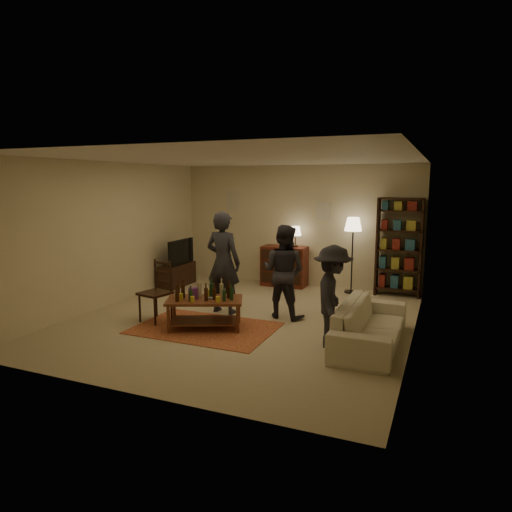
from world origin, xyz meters
The scene contains 13 objects.
floor centered at (0.00, 0.00, 0.00)m, with size 6.00×6.00×0.00m, color #C6B793.
room_shell centered at (-0.65, 2.98, 1.81)m, with size 6.00×6.00×6.00m.
rug centered at (-0.36, -0.67, 0.01)m, with size 2.20×1.50×0.01m, color maroon.
coffee_table centered at (-0.36, -0.67, 0.43)m, with size 1.35×1.07×0.83m.
dining_chair centered at (-1.29, -0.60, 0.55)m, with size 0.54×0.54×1.05m.
tv_stand centered at (-2.44, 1.80, 0.38)m, with size 0.40×1.00×1.06m.
dresser centered at (-0.19, 2.71, 0.48)m, with size 1.00×0.50×1.36m.
bookshelf centered at (2.25, 2.78, 1.03)m, with size 0.90×0.34×2.02m.
floor_lamp centered at (1.33, 2.65, 1.35)m, with size 0.36×0.36×1.60m.
sofa centered at (2.20, -0.40, 0.30)m, with size 2.08×0.81×0.61m, color beige.
person_left centered at (-0.50, 0.28, 0.91)m, with size 0.66×0.44×1.82m, color #26272E.
person_right centered at (0.59, 0.42, 0.81)m, with size 0.78×0.61×1.61m, color #27262D.
person_by_sofa centered at (1.70, -0.66, 0.73)m, with size 0.94×0.54×1.46m, color #25242B.
Camera 1 is at (3.13, -6.85, 2.32)m, focal length 32.00 mm.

